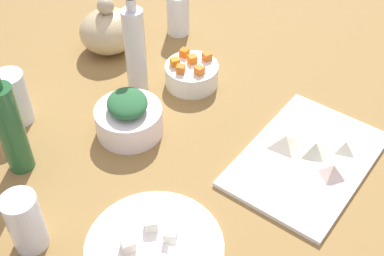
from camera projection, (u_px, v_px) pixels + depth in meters
tabletop at (192, 151)px, 103.89cm from camera, size 190.00×190.00×3.00cm
cutting_board at (306, 159)px, 99.43cm from camera, size 34.36×24.89×1.00cm
plate_tofu at (154, 248)px, 84.61cm from camera, size 23.44×23.44×1.20cm
bowl_greens at (129, 120)px, 103.95cm from camera, size 13.85×13.85×6.04cm
bowl_carrots at (192, 75)px, 116.02cm from camera, size 12.18×12.18×5.05cm
teapot at (109, 30)px, 124.32cm from camera, size 16.32×13.96×14.18cm
bottle_1 at (10, 127)px, 91.94cm from camera, size 4.89×4.89×23.93cm
bottle_2 at (135, 49)px, 109.72cm from camera, size 4.67×4.67×23.92cm
drinking_glass_0 at (178, 14)px, 129.74cm from camera, size 5.83×5.83×10.89cm
drinking_glass_1 at (13, 98)px, 104.75cm from camera, size 6.55×6.55×11.75cm
drinking_glass_2 at (25, 222)px, 82.15cm from camera, size 5.88×5.88×11.49cm
carrot_cube_0 at (207, 56)px, 115.35cm from camera, size 2.44×2.44×1.80cm
carrot_cube_1 at (175, 62)px, 113.75cm from camera, size 2.49×2.49×1.80cm
carrot_cube_2 at (192, 59)px, 114.59cm from camera, size 2.51×2.51×1.80cm
carrot_cube_3 at (181, 69)px, 111.88cm from camera, size 2.32×2.32×1.80cm
carrot_cube_4 at (199, 70)px, 111.54cm from camera, size 2.20×2.20×1.80cm
carrot_cube_5 at (184, 53)px, 116.42cm from camera, size 1.83×1.83×1.80cm
chopped_greens_mound at (127, 103)px, 100.73cm from camera, size 12.55×12.47×3.33cm
tofu_cube_1 at (151, 224)px, 86.12cm from camera, size 3.10×3.10×2.20cm
tofu_cube_2 at (128, 244)px, 83.10cm from camera, size 3.06×3.06×2.20cm
tofu_cube_3 at (170, 235)px, 84.47cm from camera, size 2.85×2.85×2.20cm
tofu_cube_4 at (175, 256)px, 81.44cm from camera, size 2.98×2.98×2.20cm
dumpling_0 at (345, 146)px, 100.07cm from camera, size 5.47×5.49×2.08cm
dumpling_1 at (286, 141)px, 100.60cm from camera, size 7.83×7.83×2.73cm
dumpling_2 at (315, 148)px, 99.06cm from camera, size 6.14×5.93×2.80cm
dumpling_3 at (333, 170)px, 94.68cm from camera, size 4.11×4.09×2.97cm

